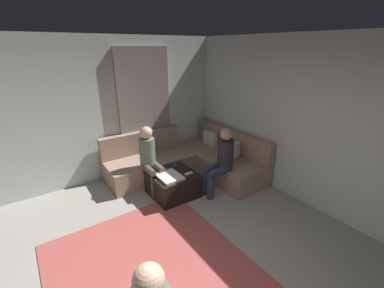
{
  "coord_description": "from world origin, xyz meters",
  "views": [
    {
      "loc": [
        1.85,
        -0.79,
        2.5
      ],
      "look_at": [
        -1.63,
        1.63,
        0.85
      ],
      "focal_mm": 23.57,
      "sensor_mm": 36.0,
      "label": 1
    }
  ],
  "objects_px": {
    "ottoman": "(173,184)",
    "person_on_couch_side": "(150,157)",
    "game_remote": "(189,173)",
    "coffee_mug": "(175,164)",
    "sectional_couch": "(189,161)",
    "person_on_couch_back": "(221,158)"
  },
  "relations": [
    {
      "from": "coffee_mug",
      "to": "game_remote",
      "type": "height_order",
      "value": "coffee_mug"
    },
    {
      "from": "person_on_couch_side",
      "to": "ottoman",
      "type": "bearing_deg",
      "value": 123.59
    },
    {
      "from": "sectional_couch",
      "to": "coffee_mug",
      "type": "xyz_separation_m",
      "value": [
        0.29,
        -0.53,
        0.19
      ]
    },
    {
      "from": "game_remote",
      "to": "person_on_couch_back",
      "type": "bearing_deg",
      "value": 68.04
    },
    {
      "from": "ottoman",
      "to": "game_remote",
      "type": "height_order",
      "value": "game_remote"
    },
    {
      "from": "ottoman",
      "to": "person_on_couch_side",
      "type": "relative_size",
      "value": 0.63
    },
    {
      "from": "coffee_mug",
      "to": "person_on_couch_back",
      "type": "xyz_separation_m",
      "value": [
        0.62,
        0.58,
        0.19
      ]
    },
    {
      "from": "sectional_couch",
      "to": "person_on_couch_back",
      "type": "distance_m",
      "value": 0.99
    },
    {
      "from": "coffee_mug",
      "to": "person_on_couch_back",
      "type": "bearing_deg",
      "value": 43.22
    },
    {
      "from": "ottoman",
      "to": "person_on_couch_side",
      "type": "distance_m",
      "value": 0.63
    },
    {
      "from": "coffee_mug",
      "to": "person_on_couch_back",
      "type": "distance_m",
      "value": 0.87
    },
    {
      "from": "person_on_couch_back",
      "to": "game_remote",
      "type": "bearing_deg",
      "value": 68.04
    },
    {
      "from": "game_remote",
      "to": "coffee_mug",
      "type": "bearing_deg",
      "value": -174.29
    },
    {
      "from": "game_remote",
      "to": "sectional_couch",
      "type": "bearing_deg",
      "value": 144.98
    },
    {
      "from": "sectional_couch",
      "to": "ottoman",
      "type": "bearing_deg",
      "value": -53.97
    },
    {
      "from": "person_on_couch_back",
      "to": "person_on_couch_side",
      "type": "xyz_separation_m",
      "value": [
        -0.76,
        -1.0,
        0.0
      ]
    },
    {
      "from": "coffee_mug",
      "to": "sectional_couch",
      "type": "bearing_deg",
      "value": 119.15
    },
    {
      "from": "person_on_couch_side",
      "to": "coffee_mug",
      "type": "bearing_deg",
      "value": 161.0
    },
    {
      "from": "ottoman",
      "to": "coffee_mug",
      "type": "relative_size",
      "value": 8.0
    },
    {
      "from": "ottoman",
      "to": "person_on_couch_back",
      "type": "distance_m",
      "value": 0.97
    },
    {
      "from": "ottoman",
      "to": "game_remote",
      "type": "relative_size",
      "value": 5.07
    },
    {
      "from": "person_on_couch_back",
      "to": "person_on_couch_side",
      "type": "relative_size",
      "value": 1.0
    }
  ]
}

